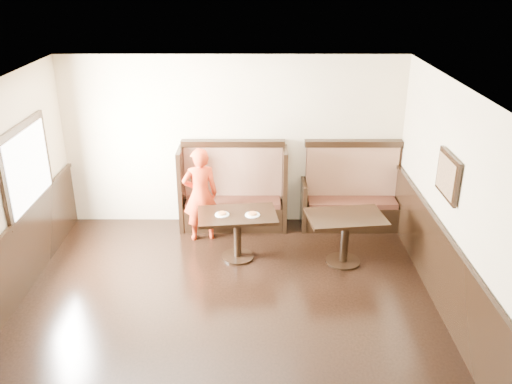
{
  "coord_description": "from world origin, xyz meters",
  "views": [
    {
      "loc": [
        0.39,
        -4.92,
        4.08
      ],
      "look_at": [
        0.38,
        2.35,
        1.0
      ],
      "focal_mm": 38.0,
      "sensor_mm": 36.0,
      "label": 1
    }
  ],
  "objects_px": {
    "table_main": "(237,224)",
    "table_neighbor": "(345,228)",
    "booth_main": "(233,196)",
    "child": "(200,195)",
    "booth_neighbor": "(351,199)"
  },
  "relations": [
    {
      "from": "booth_neighbor",
      "to": "child",
      "type": "relative_size",
      "value": 1.08
    },
    {
      "from": "booth_main",
      "to": "child",
      "type": "xyz_separation_m",
      "value": [
        -0.49,
        -0.48,
        0.23
      ]
    },
    {
      "from": "booth_main",
      "to": "table_main",
      "type": "bearing_deg",
      "value": -84.75
    },
    {
      "from": "booth_main",
      "to": "table_neighbor",
      "type": "bearing_deg",
      "value": -36.76
    },
    {
      "from": "table_main",
      "to": "table_neighbor",
      "type": "relative_size",
      "value": 1.04
    },
    {
      "from": "table_main",
      "to": "booth_neighbor",
      "type": "bearing_deg",
      "value": 24.18
    },
    {
      "from": "table_main",
      "to": "child",
      "type": "distance_m",
      "value": 0.88
    },
    {
      "from": "booth_main",
      "to": "table_main",
      "type": "relative_size",
      "value": 1.45
    },
    {
      "from": "booth_main",
      "to": "table_neighbor",
      "type": "xyz_separation_m",
      "value": [
        1.66,
        -1.24,
        0.04
      ]
    },
    {
      "from": "table_main",
      "to": "table_neighbor",
      "type": "bearing_deg",
      "value": -11.69
    },
    {
      "from": "booth_main",
      "to": "child",
      "type": "bearing_deg",
      "value": -135.43
    },
    {
      "from": "table_neighbor",
      "to": "child",
      "type": "xyz_separation_m",
      "value": [
        -2.16,
        0.76,
        0.2
      ]
    },
    {
      "from": "table_main",
      "to": "child",
      "type": "xyz_separation_m",
      "value": [
        -0.59,
        0.62,
        0.21
      ]
    },
    {
      "from": "table_main",
      "to": "table_neighbor",
      "type": "xyz_separation_m",
      "value": [
        1.56,
        -0.14,
        0.01
      ]
    },
    {
      "from": "table_neighbor",
      "to": "booth_neighbor",
      "type": "bearing_deg",
      "value": 69.75
    }
  ]
}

